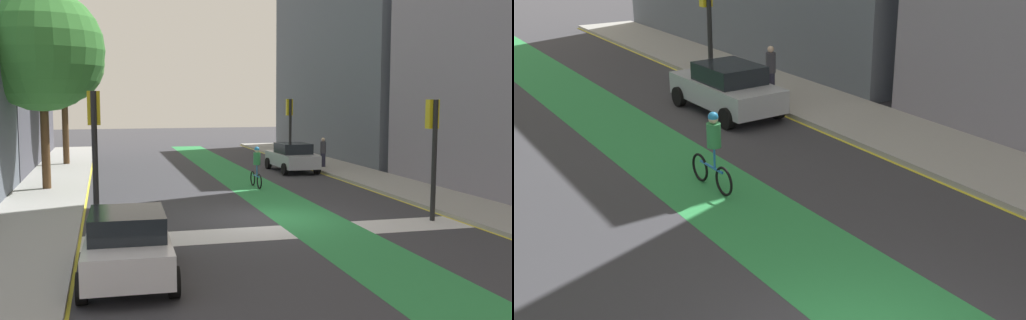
{
  "view_description": "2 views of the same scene",
  "coord_description": "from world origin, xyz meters",
  "views": [
    {
      "loc": [
        -5.2,
        -18.62,
        4.03
      ],
      "look_at": [
        0.19,
        2.23,
        1.75
      ],
      "focal_mm": 41.25,
      "sensor_mm": 36.0,
      "label": 1
    },
    {
      "loc": [
        -5.2,
        -5.37,
        5.95
      ],
      "look_at": [
        0.78,
        3.57,
        1.85
      ],
      "focal_mm": 46.0,
      "sensor_mm": 36.0,
      "label": 2
    }
  ],
  "objects": [
    {
      "name": "traffic_signal_far_right",
      "position": [
        5.21,
        13.89,
        2.79
      ],
      "size": [
        0.35,
        0.52,
        3.96
      ],
      "color": "black",
      "rests_on": "ground_plane"
    },
    {
      "name": "car_silver_right_far",
      "position": [
        4.71,
        11.85,
        0.8
      ],
      "size": [
        2.1,
        4.24,
        1.57
      ],
      "color": "#B2B7BF",
      "rests_on": "ground_plane"
    },
    {
      "name": "pedestrian_sidewalk_right_a",
      "position": [
        6.73,
        12.42,
        0.99
      ],
      "size": [
        0.34,
        0.34,
        1.65
      ],
      "color": "#262638",
      "rests_on": "sidewalk_right"
    },
    {
      "name": "cyclist_in_lane",
      "position": [
        1.38,
        6.76,
        0.97
      ],
      "size": [
        0.32,
        1.73,
        1.86
      ],
      "color": "black",
      "rests_on": "ground_plane"
    }
  ]
}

